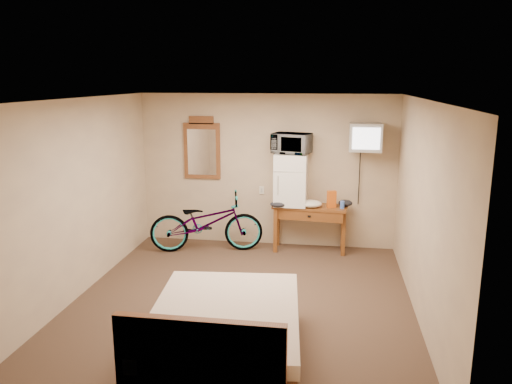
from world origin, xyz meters
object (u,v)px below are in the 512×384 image
(bed, at_px, (223,334))
(microwave, at_px, (292,143))
(mini_fridge, at_px, (291,179))
(blue_cup, at_px, (342,205))
(wall_mirror, at_px, (202,149))
(bicycle, at_px, (206,222))
(crt_television, at_px, (365,137))
(desk, at_px, (310,214))

(bed, bearing_deg, microwave, 84.03)
(mini_fridge, height_order, blue_cup, mini_fridge)
(mini_fridge, distance_m, bed, 3.57)
(mini_fridge, bearing_deg, blue_cup, -9.01)
(mini_fridge, relative_size, wall_mirror, 0.80)
(bicycle, bearing_deg, crt_television, -97.07)
(mini_fridge, bearing_deg, crt_television, -1.90)
(desk, bearing_deg, bed, -101.28)
(microwave, distance_m, crt_television, 1.13)
(mini_fridge, relative_size, blue_cup, 6.88)
(microwave, xyz_separation_m, bed, (-0.36, -3.44, -1.44))
(bicycle, bearing_deg, wall_mirror, 6.57)
(desk, xyz_separation_m, wall_mirror, (-1.82, 0.27, 0.98))
(wall_mirror, bearing_deg, microwave, -8.08)
(microwave, relative_size, bicycle, 0.32)
(wall_mirror, relative_size, bed, 0.51)
(desk, height_order, mini_fridge, mini_fridge)
(wall_mirror, bearing_deg, bicycle, -70.42)
(desk, distance_m, bicycle, 1.66)
(blue_cup, height_order, bicycle, bicycle)
(wall_mirror, xyz_separation_m, bicycle, (0.18, -0.51, -1.12))
(blue_cup, distance_m, bed, 3.55)
(crt_television, distance_m, wall_mirror, 2.66)
(desk, distance_m, bed, 3.47)
(microwave, height_order, bed, microwave)
(desk, distance_m, microwave, 1.17)
(desk, height_order, bed, bed)
(bicycle, bearing_deg, bed, -175.95)
(microwave, relative_size, wall_mirror, 0.56)
(bicycle, xyz_separation_m, bed, (0.97, -3.15, -0.18))
(microwave, bearing_deg, bicycle, -152.29)
(desk, xyz_separation_m, mini_fridge, (-0.32, 0.05, 0.55))
(wall_mirror, bearing_deg, bed, -72.59)
(desk, xyz_separation_m, bed, (-0.68, -3.39, -0.31))
(mini_fridge, bearing_deg, bed, -95.97)
(bed, bearing_deg, mini_fridge, 84.03)
(bicycle, bearing_deg, desk, -94.75)
(blue_cup, bearing_deg, mini_fridge, 170.99)
(desk, bearing_deg, blue_cup, -8.56)
(mini_fridge, xyz_separation_m, bicycle, (-1.33, -0.29, -0.69))
(desk, relative_size, wall_mirror, 1.17)
(blue_cup, bearing_deg, microwave, 170.98)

